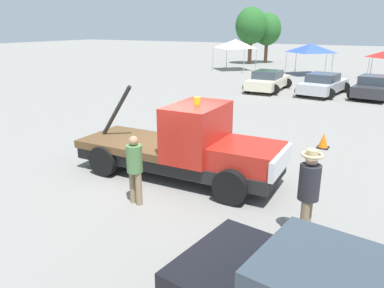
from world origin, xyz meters
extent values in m
plane|color=gray|center=(0.00, 0.00, 0.00)|extent=(160.00, 160.00, 0.00)
cube|color=black|center=(0.00, 0.00, 0.53)|extent=(5.87, 1.92, 0.35)
cube|color=#B22319|center=(2.10, 0.06, 0.98)|extent=(1.68, 1.70, 0.55)
cube|color=silver|center=(2.96, 0.08, 0.95)|extent=(0.17, 1.76, 0.50)
cube|color=#B22319|center=(0.64, 0.02, 1.43)|extent=(1.34, 1.99, 1.46)
cube|color=brown|center=(-1.46, -0.04, 0.81)|extent=(2.97, 2.03, 0.22)
cylinder|color=black|center=(-2.07, -0.06, 1.70)|extent=(1.19, 0.15, 1.63)
cylinder|color=orange|center=(0.64, 0.02, 2.26)|extent=(0.18, 0.18, 0.20)
cylinder|color=black|center=(1.99, 0.98, 0.44)|extent=(0.88, 0.26, 0.88)
cylinder|color=black|center=(2.04, -0.87, 0.44)|extent=(0.88, 0.26, 0.88)
cylinder|color=black|center=(-1.92, 0.87, 0.44)|extent=(0.88, 0.26, 0.88)
cylinder|color=black|center=(-1.87, -0.98, 0.44)|extent=(0.88, 0.26, 0.88)
cube|color=#333D47|center=(5.03, -4.23, 1.09)|extent=(2.34, 1.98, 0.50)
cylinder|color=black|center=(3.70, -3.12, 0.34)|extent=(0.68, 0.22, 0.68)
cylinder|color=#847051|center=(4.00, -1.46, 0.45)|extent=(0.17, 0.17, 0.90)
cylinder|color=#847051|center=(3.99, -1.69, 0.45)|extent=(0.17, 0.17, 0.90)
cylinder|color=#28282D|center=(3.99, -1.57, 1.25)|extent=(0.41, 0.41, 0.71)
sphere|color=tan|center=(3.99, -1.57, 1.73)|extent=(0.24, 0.24, 0.24)
torus|color=tan|center=(3.99, -1.57, 1.82)|extent=(0.43, 0.43, 0.06)
cylinder|color=tan|center=(3.99, -1.57, 1.86)|extent=(0.22, 0.22, 0.11)
cylinder|color=#847051|center=(-0.06, -1.93, 0.41)|extent=(0.16, 0.16, 0.83)
cylinder|color=#847051|center=(0.14, -1.97, 0.41)|extent=(0.16, 0.16, 0.83)
cylinder|color=#4C7542|center=(0.04, -1.95, 1.16)|extent=(0.38, 0.38, 0.66)
sphere|color=#A87A56|center=(0.04, -1.95, 1.60)|extent=(0.22, 0.22, 0.22)
cube|color=beige|center=(-2.48, 15.63, 0.54)|extent=(1.89, 4.54, 0.60)
cube|color=#333D47|center=(-2.48, 15.40, 1.09)|extent=(1.62, 1.92, 0.50)
cylinder|color=black|center=(-3.36, 17.14, 0.34)|extent=(0.68, 0.22, 0.68)
cylinder|color=black|center=(-1.66, 17.18, 0.34)|extent=(0.68, 0.22, 0.68)
cylinder|color=black|center=(-3.30, 14.08, 0.34)|extent=(0.68, 0.22, 0.68)
cylinder|color=black|center=(-1.60, 14.11, 0.34)|extent=(0.68, 0.22, 0.68)
cube|color=#B7B7BC|center=(1.01, 15.83, 0.54)|extent=(2.41, 4.66, 0.60)
cube|color=#333D47|center=(0.98, 15.61, 1.09)|extent=(1.85, 2.07, 0.50)
cylinder|color=black|center=(0.35, 17.45, 0.34)|extent=(0.68, 0.22, 0.68)
cylinder|color=black|center=(2.07, 17.21, 0.34)|extent=(0.68, 0.22, 0.68)
cylinder|color=black|center=(-0.06, 14.44, 0.34)|extent=(0.68, 0.22, 0.68)
cylinder|color=black|center=(1.67, 14.21, 0.34)|extent=(0.68, 0.22, 0.68)
cube|color=#2D2D33|center=(3.88, 16.24, 0.54)|extent=(2.24, 4.48, 0.60)
cube|color=#333D47|center=(3.86, 16.02, 1.09)|extent=(1.76, 1.97, 0.50)
cylinder|color=black|center=(3.18, 17.79, 0.34)|extent=(0.68, 0.22, 0.68)
cylinder|color=black|center=(2.88, 14.86, 0.34)|extent=(0.68, 0.22, 0.68)
cylinder|color=#9E9EA3|center=(-10.66, 23.90, 1.04)|extent=(0.07, 0.07, 2.08)
cylinder|color=#9E9EA3|center=(-7.52, 23.90, 1.04)|extent=(0.07, 0.07, 2.08)
cylinder|color=#9E9EA3|center=(-10.66, 27.05, 1.04)|extent=(0.07, 0.07, 2.08)
cylinder|color=#9E9EA3|center=(-7.52, 27.05, 1.04)|extent=(0.07, 0.07, 2.08)
pyramid|color=white|center=(-9.09, 25.48, 2.48)|extent=(3.15, 3.15, 0.81)
cylinder|color=#9E9EA3|center=(-3.62, 23.70, 0.96)|extent=(0.07, 0.07, 1.91)
cylinder|color=#9E9EA3|center=(-0.37, 23.70, 0.96)|extent=(0.07, 0.07, 1.91)
cylinder|color=#9E9EA3|center=(-3.62, 26.95, 0.96)|extent=(0.07, 0.07, 1.91)
cylinder|color=#9E9EA3|center=(-0.37, 26.95, 0.96)|extent=(0.07, 0.07, 1.91)
pyramid|color=#2D4CB7|center=(-1.99, 25.32, 2.28)|extent=(3.25, 3.25, 0.74)
cylinder|color=#9E9EA3|center=(2.82, 23.73, 0.87)|extent=(0.07, 0.07, 1.73)
cylinder|color=#9E9EA3|center=(2.82, 26.57, 0.87)|extent=(0.07, 0.07, 1.73)
cylinder|color=brown|center=(-8.92, 34.12, 0.97)|extent=(0.39, 0.39, 1.93)
ellipsoid|color=#235B23|center=(-8.92, 34.12, 3.72)|extent=(3.09, 3.09, 3.59)
cylinder|color=brown|center=(-10.06, 31.98, 1.07)|extent=(0.43, 0.43, 2.13)
ellipsoid|color=#235B23|center=(-10.06, 31.98, 4.11)|extent=(3.41, 3.41, 3.96)
cube|color=black|center=(3.16, 4.74, 0.02)|extent=(0.40, 0.40, 0.04)
cone|color=orange|center=(3.16, 4.74, 0.28)|extent=(0.36, 0.36, 0.55)
camera|label=1|loc=(5.27, -8.50, 4.15)|focal=35.00mm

